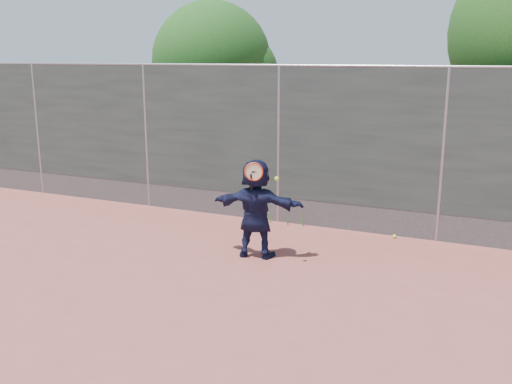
% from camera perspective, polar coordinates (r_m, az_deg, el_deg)
% --- Properties ---
extents(ground, '(80.00, 80.00, 0.00)m').
position_cam_1_polar(ground, '(8.26, -6.86, -9.24)').
color(ground, '#9E4C42').
rests_on(ground, ground).
extents(player, '(1.54, 0.66, 1.61)m').
position_cam_1_polar(player, '(9.10, 0.00, -1.64)').
color(player, '#131735').
rests_on(player, ground).
extents(ball_ground, '(0.07, 0.07, 0.07)m').
position_cam_1_polar(ball_ground, '(10.50, 13.68, -4.33)').
color(ball_ground, '#BFF336').
rests_on(ball_ground, ground).
extents(fence, '(20.00, 0.06, 3.03)m').
position_cam_1_polar(fence, '(10.89, 2.28, 5.06)').
color(fence, '#38423D').
rests_on(fence, ground).
extents(swing_action, '(0.58, 0.18, 0.51)m').
position_cam_1_polar(swing_action, '(8.74, -0.01, 1.87)').
color(swing_action, red).
rests_on(swing_action, ground).
extents(tree_left, '(3.15, 3.00, 4.53)m').
position_cam_1_polar(tree_left, '(14.74, -3.79, 12.55)').
color(tree_left, '#382314').
rests_on(tree_left, ground).
extents(weed_clump, '(0.68, 0.07, 0.30)m').
position_cam_1_polar(weed_clump, '(10.99, 3.42, -2.60)').
color(weed_clump, '#387226').
rests_on(weed_clump, ground).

